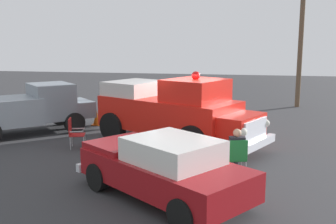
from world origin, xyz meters
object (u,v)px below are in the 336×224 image
at_px(traffic_cone, 97,118).
at_px(utility_pole, 301,30).
at_px(vintage_fire_truck, 173,110).
at_px(lawn_chair_near_truck, 237,155).
at_px(classic_hot_rod, 162,167).
at_px(lawn_chair_by_car, 74,131).
at_px(spectator_standing, 111,102).
at_px(spectator_seated, 236,150).
at_px(parked_pickup, 29,108).

bearing_deg(traffic_cone, utility_pole, 126.67).
relative_size(vintage_fire_truck, lawn_chair_near_truck, 6.17).
bearing_deg(lawn_chair_near_truck, traffic_cone, -132.00).
bearing_deg(vintage_fire_truck, utility_pole, 150.37).
height_order(classic_hot_rod, lawn_chair_near_truck, classic_hot_rod).
distance_m(lawn_chair_by_car, utility_pole, 13.84).
xyz_separation_m(spectator_standing, traffic_cone, (0.32, -0.57, -0.66)).
bearing_deg(spectator_seated, classic_hot_rod, -39.32).
distance_m(lawn_chair_by_car, traffic_cone, 3.74).
bearing_deg(utility_pole, vintage_fire_truck, -29.63).
distance_m(spectator_standing, traffic_cone, 0.92).
bearing_deg(parked_pickup, vintage_fire_truck, 84.99).
bearing_deg(spectator_seated, utility_pole, 166.09).
bearing_deg(spectator_seated, traffic_cone, -131.53).
bearing_deg(spectator_seated, lawn_chair_near_truck, 17.89).
bearing_deg(traffic_cone, parked_pickup, -45.44).
xyz_separation_m(parked_pickup, traffic_cone, (-1.96, 1.99, -0.68)).
xyz_separation_m(classic_hot_rod, parked_pickup, (-5.34, -6.45, 0.24)).
bearing_deg(traffic_cone, lawn_chair_by_car, 9.81).
relative_size(lawn_chair_near_truck, spectator_standing, 0.61).
distance_m(vintage_fire_truck, traffic_cone, 4.63).
bearing_deg(lawn_chair_near_truck, lawn_chair_by_car, -108.35).
height_order(spectator_seated, utility_pole, utility_pole).
xyz_separation_m(lawn_chair_near_truck, utility_pole, (-12.22, 2.95, 3.54)).
relative_size(vintage_fire_truck, spectator_seated, 4.88).
distance_m(vintage_fire_truck, classic_hot_rod, 4.89).
relative_size(spectator_seated, spectator_standing, 0.77).
height_order(parked_pickup, lawn_chair_near_truck, parked_pickup).
height_order(parked_pickup, spectator_seated, parked_pickup).
xyz_separation_m(spectator_standing, utility_pole, (-6.42, 8.48, 3.16)).
bearing_deg(lawn_chair_by_car, parked_pickup, -123.13).
bearing_deg(parked_pickup, lawn_chair_near_truck, 66.44).
xyz_separation_m(vintage_fire_truck, traffic_cone, (-2.47, -3.81, -0.89)).
bearing_deg(traffic_cone, lawn_chair_near_truck, 48.00).
bearing_deg(lawn_chair_by_car, classic_hot_rod, 46.54).
bearing_deg(classic_hot_rod, traffic_cone, -148.57).
height_order(lawn_chair_near_truck, utility_pole, utility_pole).
distance_m(spectator_seated, traffic_cone, 8.09).
height_order(vintage_fire_truck, classic_hot_rod, vintage_fire_truck).
distance_m(vintage_fire_truck, lawn_chair_near_truck, 3.83).
relative_size(lawn_chair_by_car, utility_pole, 0.13).
xyz_separation_m(parked_pickup, spectator_standing, (-2.28, 2.56, -0.02)).
xyz_separation_m(classic_hot_rod, lawn_chair_by_car, (-3.62, -3.83, -0.16)).
distance_m(lawn_chair_near_truck, spectator_standing, 8.02).
xyz_separation_m(classic_hot_rod, lawn_chair_near_truck, (-1.82, 1.63, -0.16)).
distance_m(parked_pickup, lawn_chair_by_car, 3.16).
height_order(spectator_seated, spectator_standing, spectator_standing).
distance_m(lawn_chair_near_truck, lawn_chair_by_car, 5.75).
distance_m(spectator_seated, spectator_standing, 7.89).
height_order(vintage_fire_truck, lawn_chair_near_truck, vintage_fire_truck).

